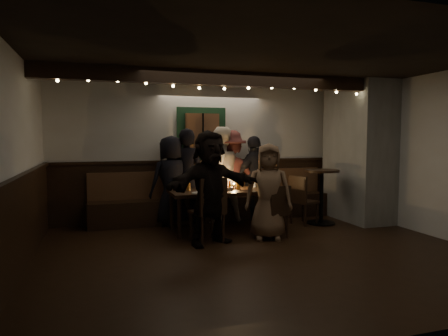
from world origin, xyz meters
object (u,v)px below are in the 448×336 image
object	(u,v)px
person_b	(187,177)
dining_table	(227,193)
person_g	(268,191)
person_a	(171,181)
chair_near_right	(277,209)
person_f	(210,187)
chair_end	(301,197)
high_top	(322,190)
chair_near_left	(210,206)
person_c	(220,175)
person_d	(230,176)
person_e	(255,178)

from	to	relation	value
person_b	dining_table	bearing A→B (deg)	152.63
person_g	person_a	bearing A→B (deg)	150.85
chair_near_right	person_f	xyz separation A→B (m)	(-1.09, 0.00, 0.38)
person_b	person_g	size ratio (longest dim) A/B	1.17
chair_end	person_f	bearing A→B (deg)	-158.17
chair_near_right	high_top	distance (m)	1.44
chair_near_left	person_g	world-z (taller)	person_g
chair_near_right	high_top	world-z (taller)	high_top
person_g	chair_near_left	bearing A→B (deg)	-161.35
person_a	person_c	bearing A→B (deg)	164.20
person_g	person_f	bearing A→B (deg)	-159.59
person_f	chair_end	bearing A→B (deg)	3.05
chair_near_left	person_d	bearing A→B (deg)	61.37
chair_near_right	high_top	xyz separation A→B (m)	(1.23, 0.73, 0.16)
chair_end	person_c	distance (m)	1.54
person_c	high_top	bearing A→B (deg)	144.67
chair_near_left	person_c	distance (m)	1.55
person_g	chair_end	bearing A→B (deg)	56.66
person_e	person_f	world-z (taller)	person_f
high_top	person_f	world-z (taller)	person_f
chair_near_left	person_f	size ratio (longest dim) A/B	0.59
high_top	person_d	world-z (taller)	person_d
chair_end	person_a	xyz separation A→B (m)	(-2.25, 0.67, 0.31)
dining_table	person_c	xyz separation A→B (m)	(0.07, 0.68, 0.25)
chair_near_left	chair_end	world-z (taller)	chair_near_left
chair_near_left	person_b	bearing A→B (deg)	92.16
chair_near_right	person_e	bearing A→B (deg)	81.56
chair_near_left	person_f	xyz separation A→B (m)	(-0.01, -0.03, 0.29)
chair_near_right	person_a	xyz separation A→B (m)	(-1.41, 1.44, 0.34)
chair_end	person_g	bearing A→B (deg)	-142.54
high_top	person_f	distance (m)	2.44
person_g	chair_near_right	bearing A→B (deg)	10.76
high_top	person_b	distance (m)	2.47
person_c	person_e	xyz separation A→B (m)	(0.72, 0.05, -0.08)
dining_table	person_e	world-z (taller)	person_e
high_top	person_b	size ratio (longest dim) A/B	0.57
chair_end	high_top	xyz separation A→B (m)	(0.39, -0.04, 0.13)
chair_near_left	person_a	xyz separation A→B (m)	(-0.33, 1.41, 0.25)
person_e	person_g	bearing A→B (deg)	51.82
person_a	chair_end	bearing A→B (deg)	148.28
person_c	person_e	world-z (taller)	person_c
person_e	person_d	bearing A→B (deg)	-26.42
chair_near_left	chair_near_right	xyz separation A→B (m)	(1.08, -0.03, -0.09)
high_top	chair_end	bearing A→B (deg)	174.40
dining_table	person_c	bearing A→B (deg)	84.08
dining_table	person_e	distance (m)	1.09
dining_table	high_top	xyz separation A→B (m)	(1.80, -0.02, -0.01)
chair_end	person_c	bearing A→B (deg)	153.72
dining_table	person_c	world-z (taller)	person_c
person_e	person_g	distance (m)	1.51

